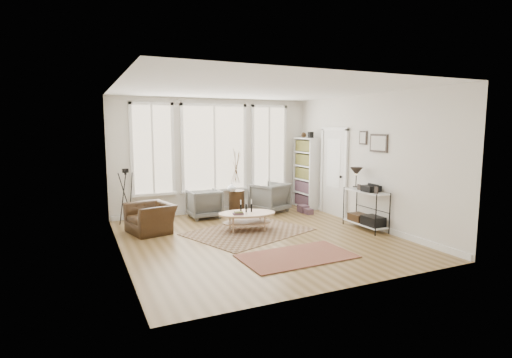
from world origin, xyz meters
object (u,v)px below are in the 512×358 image
coffee_table (247,217)px  side_table (237,183)px  armchair_left (204,204)px  bookcase (306,173)px  armchair_right (270,197)px  low_shelf (366,206)px  accent_chair (151,218)px

coffee_table → side_table: side_table is taller
side_table → coffee_table: bearing=-104.6°
coffee_table → armchair_left: 1.60m
bookcase → side_table: bearing=177.2°
armchair_right → side_table: 0.97m
bookcase → low_shelf: bearing=-91.3°
bookcase → armchair_left: size_ratio=2.72×
low_shelf → side_table: (-1.94, 2.62, 0.28)m
armchair_right → side_table: (-0.86, 0.16, 0.41)m
armchair_left → accent_chair: armchair_left is taller
coffee_table → accent_chair: accent_chair is taller
low_shelf → armchair_left: bearing=138.9°
coffee_table → armchair_right: (1.29, 1.51, 0.08)m
armchair_left → low_shelf: bearing=138.5°
armchair_left → side_table: (0.90, 0.14, 0.45)m
coffee_table → accent_chair: size_ratio=1.43×
armchair_right → bookcase: bearing=161.4°
armchair_right → armchair_left: bearing=-22.7°
side_table → armchair_left: bearing=-171.3°
bookcase → armchair_left: bookcase is taller
side_table → accent_chair: bearing=-157.0°
bookcase → armchair_left: (-2.89, -0.04, -0.61)m
bookcase → accent_chair: (-4.32, -0.89, -0.65)m
coffee_table → accent_chair: 2.01m
armchair_left → coffee_table: bearing=106.5°
accent_chair → armchair_right: bearing=90.3°
armchair_left → side_table: side_table is taller
low_shelf → armchair_left: size_ratio=1.72×
armchair_right → accent_chair: (-3.18, -0.83, -0.07)m
bookcase → coffee_table: 2.97m
bookcase → armchair_right: size_ratio=2.48×
low_shelf → side_table: 3.27m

